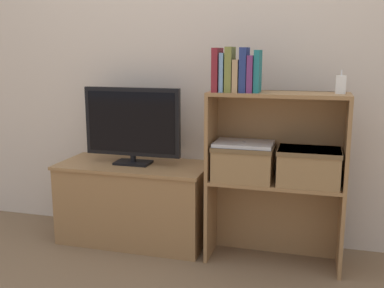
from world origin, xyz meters
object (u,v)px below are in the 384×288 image
object	(u,v)px
baby_monitor	(341,85)
storage_basket_right	(309,165)
book_skyblue	(223,72)
storage_basket_left	(243,161)
tv_stand	(134,202)
tv	(132,124)
book_olive	(230,70)
book_tan	(237,76)
book_plum	(251,74)
book_maroon	(217,70)
book_navy	(244,70)
book_teal	(258,71)
laptop	(244,144)

from	to	relation	value
baby_monitor	storage_basket_right	size ratio (longest dim) A/B	0.37
book_skyblue	storage_basket_left	world-z (taller)	book_skyblue
tv_stand	tv	distance (m)	0.50
tv	book_olive	world-z (taller)	book_olive
book_tan	book_plum	bearing A→B (deg)	0.00
tv_stand	book_maroon	distance (m)	1.01
storage_basket_left	tv_stand	bearing A→B (deg)	173.13
book_maroon	storage_basket_left	bearing A→B (deg)	7.29
book_maroon	book_skyblue	bearing A→B (deg)	-0.00
book_skyblue	book_navy	distance (m)	0.12
book_olive	storage_basket_left	xyz separation A→B (m)	(0.08, 0.02, -0.51)
storage_basket_left	storage_basket_right	xyz separation A→B (m)	(0.36, 0.00, 0.00)
tv	storage_basket_left	bearing A→B (deg)	-6.74
book_skyblue	book_maroon	bearing A→B (deg)	180.00
book_navy	book_maroon	bearing A→B (deg)	180.00
book_tan	book_navy	distance (m)	0.05
book_maroon	baby_monitor	bearing A→B (deg)	3.04
book_maroon	tv	bearing A→B (deg)	169.48
tv_stand	storage_basket_left	distance (m)	0.79
book_maroon	book_tan	distance (m)	0.11
book_tan	book_navy	xyz separation A→B (m)	(0.04, 0.00, 0.03)
tv	book_tan	size ratio (longest dim) A/B	3.54
tv_stand	book_tan	bearing A→B (deg)	-8.95
book_olive	book_tan	bearing A→B (deg)	0.00
book_teal	baby_monitor	xyz separation A→B (m)	(0.43, 0.03, -0.06)
book_navy	book_olive	bearing A→B (deg)	-180.00
book_navy	tv_stand	bearing A→B (deg)	171.54
tv_stand	book_skyblue	bearing A→B (deg)	-10.08
book_olive	storage_basket_right	size ratio (longest dim) A/B	0.72
book_plum	baby_monitor	distance (m)	0.47
book_maroon	book_plum	xyz separation A→B (m)	(0.19, -0.00, -0.02)
book_navy	book_skyblue	bearing A→B (deg)	-180.00
tv	storage_basket_right	distance (m)	1.08
storage_basket_left	tv	bearing A→B (deg)	173.26
book_plum	book_olive	bearing A→B (deg)	180.00
book_maroon	book_plum	bearing A→B (deg)	-0.00
baby_monitor	laptop	size ratio (longest dim) A/B	0.38
book_tan	book_teal	bearing A→B (deg)	0.00
book_skyblue	storage_basket_left	size ratio (longest dim) A/B	0.62
book_teal	storage_basket_left	size ratio (longest dim) A/B	0.67
tv_stand	tv	xyz separation A→B (m)	(0.00, -0.00, 0.50)
book_olive	book_teal	bearing A→B (deg)	0.00
book_teal	baby_monitor	bearing A→B (deg)	4.61
book_navy	book_plum	xyz separation A→B (m)	(0.04, -0.00, -0.02)
book_teal	book_olive	bearing A→B (deg)	180.00
book_tan	baby_monitor	xyz separation A→B (m)	(0.54, 0.03, -0.04)
tv	book_olive	bearing A→B (deg)	-9.36
tv	book_teal	bearing A→B (deg)	-7.57
book_maroon	book_plum	world-z (taller)	book_maroon
book_skyblue	tv_stand	bearing A→B (deg)	169.92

